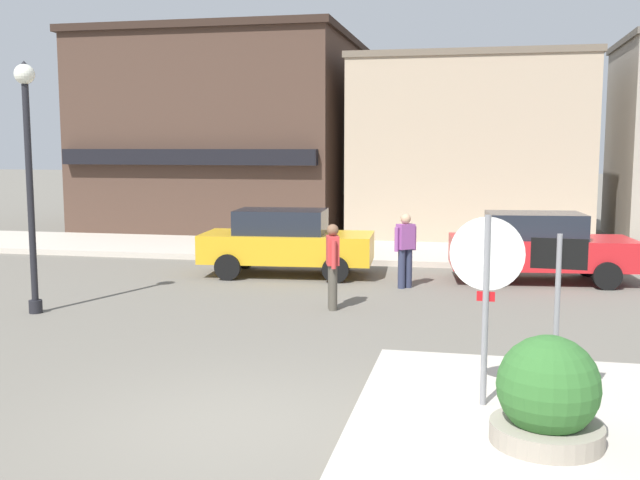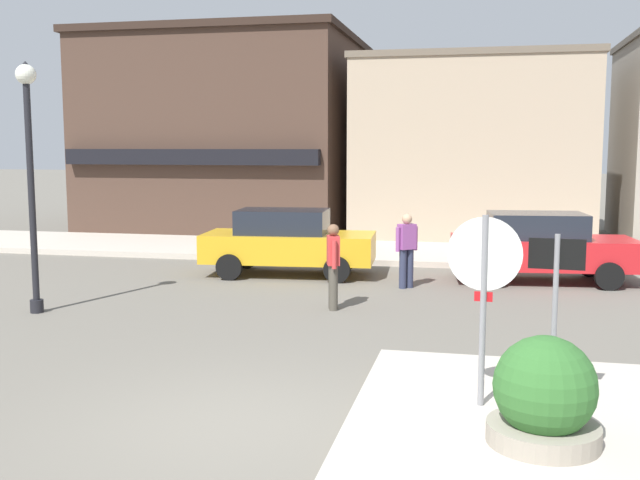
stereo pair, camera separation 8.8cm
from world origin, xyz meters
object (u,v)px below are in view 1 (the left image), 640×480
at_px(pedestrian_crossing_near, 333,264).
at_px(pedestrian_crossing_far, 405,248).
at_px(stop_sign, 486,285).
at_px(planter, 548,402).
at_px(lamp_post, 28,151).
at_px(parked_car_nearest, 286,241).
at_px(parked_car_second, 539,246).
at_px(one_way_sign, 557,303).

xyz_separation_m(pedestrian_crossing_near, pedestrian_crossing_far, (1.12, 2.42, 0.00)).
height_order(stop_sign, pedestrian_crossing_near, stop_sign).
relative_size(planter, pedestrian_crossing_near, 0.76).
bearing_deg(lamp_post, pedestrian_crossing_far, 31.08).
bearing_deg(stop_sign, parked_car_nearest, 117.73).
xyz_separation_m(stop_sign, parked_car_nearest, (-4.54, 8.63, -0.71)).
relative_size(planter, parked_car_second, 0.29).
bearing_deg(parked_car_nearest, parked_car_second, 3.47).
distance_m(stop_sign, parked_car_second, 9.10).
xyz_separation_m(one_way_sign, parked_car_second, (0.49, 8.91, -0.52)).
bearing_deg(lamp_post, one_way_sign, -22.57).
distance_m(lamp_post, pedestrian_crossing_far, 7.76).
bearing_deg(pedestrian_crossing_near, parked_car_second, 43.67).
xyz_separation_m(stop_sign, planter, (0.60, -1.00, -0.96)).
xyz_separation_m(parked_car_second, pedestrian_crossing_near, (-4.00, -3.82, 0.06)).
xyz_separation_m(parked_car_second, pedestrian_crossing_far, (-2.88, -1.39, 0.06)).
xyz_separation_m(one_way_sign, planter, (-0.16, -1.08, -0.77)).
distance_m(parked_car_second, pedestrian_crossing_far, 3.20).
relative_size(parked_car_nearest, pedestrian_crossing_far, 2.56).
bearing_deg(lamp_post, planter, -28.76).
distance_m(one_way_sign, pedestrian_crossing_far, 7.90).
distance_m(parked_car_nearest, pedestrian_crossing_near, 3.91).
height_order(parked_car_nearest, pedestrian_crossing_far, pedestrian_crossing_far).
bearing_deg(pedestrian_crossing_far, pedestrian_crossing_near, -114.81).
distance_m(pedestrian_crossing_near, pedestrian_crossing_far, 2.67).
relative_size(stop_sign, one_way_sign, 1.10).
bearing_deg(pedestrian_crossing_far, parked_car_second, 25.85).
xyz_separation_m(stop_sign, one_way_sign, (0.77, 0.08, -0.19)).
xyz_separation_m(stop_sign, lamp_post, (-8.02, 3.73, 1.44)).
xyz_separation_m(planter, pedestrian_crossing_near, (-3.34, 6.17, 0.31)).
height_order(one_way_sign, pedestrian_crossing_far, one_way_sign).
xyz_separation_m(lamp_post, pedestrian_crossing_far, (6.40, 3.86, -2.09)).
xyz_separation_m(stop_sign, pedestrian_crossing_near, (-2.74, 5.17, -0.65)).
distance_m(one_way_sign, parked_car_nearest, 10.08).
bearing_deg(one_way_sign, parked_car_nearest, 121.82).
distance_m(stop_sign, one_way_sign, 0.80).
relative_size(lamp_post, pedestrian_crossing_near, 2.82).
bearing_deg(planter, pedestrian_crossing_near, 118.46).
relative_size(parked_car_second, pedestrian_crossing_near, 2.58).
bearing_deg(pedestrian_crossing_near, pedestrian_crossing_far, 65.19).
bearing_deg(pedestrian_crossing_far, stop_sign, -77.96).
xyz_separation_m(stop_sign, parked_car_second, (1.26, 8.99, -0.71)).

